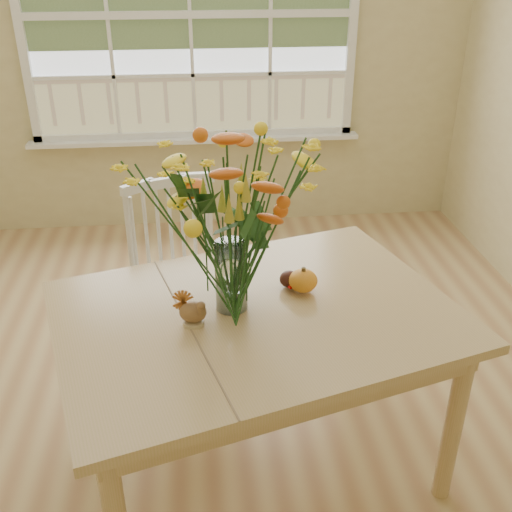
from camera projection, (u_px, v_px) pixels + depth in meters
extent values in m
cube|color=#AD8054|center=(210.00, 419.00, 2.82)|extent=(4.00, 4.50, 0.01)
cube|color=tan|center=(191.00, 45.00, 4.17)|extent=(4.00, 0.02, 2.70)
cube|color=silver|center=(190.00, 14.00, 4.06)|extent=(2.20, 0.00, 1.60)
cube|color=white|center=(196.00, 140.00, 4.41)|extent=(2.42, 0.12, 0.03)
cube|color=tan|center=(257.00, 315.00, 2.23)|extent=(1.68, 1.39, 0.04)
cube|color=tan|center=(257.00, 331.00, 2.26)|extent=(1.53, 1.24, 0.10)
cylinder|color=tan|center=(81.00, 371.00, 2.55)|extent=(0.07, 0.07, 0.74)
cylinder|color=tan|center=(454.00, 424.00, 2.27)|extent=(0.07, 0.07, 0.74)
cylinder|color=tan|center=(343.00, 310.00, 2.97)|extent=(0.07, 0.07, 0.74)
cube|color=white|center=(186.00, 293.00, 2.93)|extent=(0.58, 0.56, 0.05)
cube|color=white|center=(171.00, 232.00, 2.95)|extent=(0.44, 0.19, 0.52)
cylinder|color=white|center=(166.00, 361.00, 2.84)|extent=(0.04, 0.04, 0.44)
cylinder|color=white|center=(146.00, 326.00, 3.10)|extent=(0.04, 0.04, 0.44)
cylinder|color=white|center=(234.00, 342.00, 2.98)|extent=(0.04, 0.04, 0.44)
cylinder|color=white|center=(209.00, 309.00, 3.24)|extent=(0.04, 0.04, 0.44)
cylinder|color=white|center=(231.00, 276.00, 2.18)|extent=(0.12, 0.12, 0.27)
ellipsoid|color=orange|center=(303.00, 282.00, 2.32)|extent=(0.11, 0.11, 0.09)
cylinder|color=#CCB78C|center=(193.00, 322.00, 2.14)|extent=(0.08, 0.08, 0.01)
ellipsoid|color=brown|center=(193.00, 312.00, 2.12)|extent=(0.11, 0.08, 0.08)
ellipsoid|color=#38160F|center=(289.00, 280.00, 2.35)|extent=(0.07, 0.07, 0.07)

